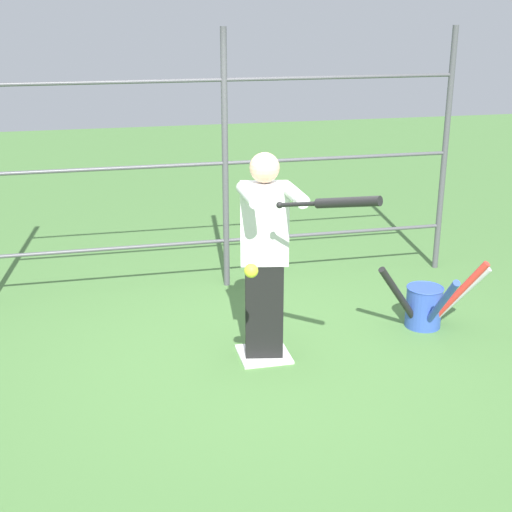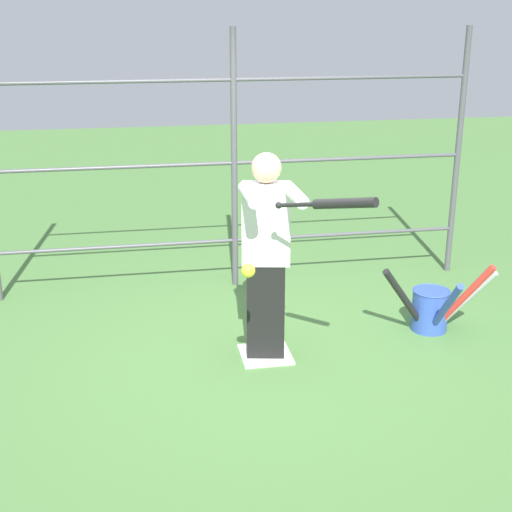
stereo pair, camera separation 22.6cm
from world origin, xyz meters
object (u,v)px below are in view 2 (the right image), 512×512
batter (266,252)px  softball_in_flight (248,271)px  bat_bucket (433,308)px  baseball_bat_swinging (336,204)px

batter → softball_in_flight: batter is taller
softball_in_flight → bat_bucket: size_ratio=0.10×
softball_in_flight → baseball_bat_swinging: bearing=166.0°
baseball_bat_swinging → bat_bucket: size_ratio=0.72×
bat_bucket → softball_in_flight: bearing=26.4°
baseball_bat_swinging → bat_bucket: bearing=-140.3°
batter → bat_bucket: size_ratio=1.77×
batter → baseball_bat_swinging: size_ratio=2.48×
softball_in_flight → bat_bucket: 2.12m
baseball_bat_swinging → softball_in_flight: (0.55, -0.14, -0.47)m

